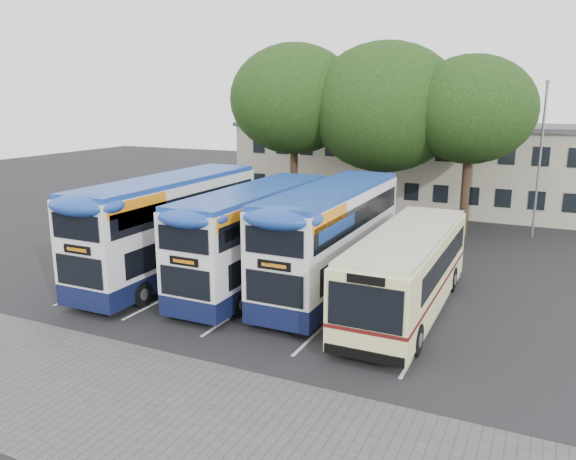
# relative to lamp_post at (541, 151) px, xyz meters

# --- Properties ---
(ground) EXTENTS (120.00, 120.00, 0.00)m
(ground) POSITION_rel_lamp_post_xyz_m (-6.00, -19.97, -5.08)
(ground) COLOR black
(ground) RESTS_ON ground
(paving_strip) EXTENTS (40.00, 6.00, 0.01)m
(paving_strip) POSITION_rel_lamp_post_xyz_m (-8.00, -24.97, -5.08)
(paving_strip) COLOR #595654
(paving_strip) RESTS_ON ground
(bay_lines) EXTENTS (14.12, 11.00, 0.01)m
(bay_lines) POSITION_rel_lamp_post_xyz_m (-9.75, -14.97, -5.08)
(bay_lines) COLOR silver
(bay_lines) RESTS_ON ground
(depot_building) EXTENTS (32.40, 8.40, 6.20)m
(depot_building) POSITION_rel_lamp_post_xyz_m (-6.00, 7.02, -1.93)
(depot_building) COLOR #ABA089
(depot_building) RESTS_ON ground
(lamp_post) EXTENTS (0.25, 1.05, 9.06)m
(lamp_post) POSITION_rel_lamp_post_xyz_m (0.00, 0.00, 0.00)
(lamp_post) COLOR gray
(lamp_post) RESTS_ON ground
(tree_left) EXTENTS (8.17, 8.17, 11.46)m
(tree_left) POSITION_rel_lamp_post_xyz_m (-14.60, -2.21, 2.89)
(tree_left) COLOR black
(tree_left) RESTS_ON ground
(tree_mid) EXTENTS (9.25, 9.25, 11.43)m
(tree_mid) POSITION_rel_lamp_post_xyz_m (-8.87, -1.35, 2.41)
(tree_mid) COLOR black
(tree_mid) RESTS_ON ground
(tree_right) EXTENTS (7.23, 7.23, 10.49)m
(tree_right) POSITION_rel_lamp_post_xyz_m (-3.79, -1.63, 2.32)
(tree_right) COLOR black
(tree_right) RESTS_ON ground
(bus_dd_left) EXTENTS (2.69, 11.10, 4.63)m
(bus_dd_left) POSITION_rel_lamp_post_xyz_m (-14.71, -15.35, -2.54)
(bus_dd_left) COLOR #10163A
(bus_dd_left) RESTS_ON ground
(bus_dd_mid) EXTENTS (2.52, 10.41, 4.34)m
(bus_dd_mid) POSITION_rel_lamp_post_xyz_m (-10.63, -14.81, -2.69)
(bus_dd_mid) COLOR #10163A
(bus_dd_mid) RESTS_ON ground
(bus_dd_right) EXTENTS (2.63, 10.84, 4.52)m
(bus_dd_right) POSITION_rel_lamp_post_xyz_m (-7.41, -13.98, -2.60)
(bus_dd_right) COLOR #10163A
(bus_dd_right) RESTS_ON ground
(bus_single) EXTENTS (2.71, 10.64, 3.17)m
(bus_single) POSITION_rel_lamp_post_xyz_m (-3.93, -14.96, -3.29)
(bus_single) COLOR #F1EFA0
(bus_single) RESTS_ON ground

